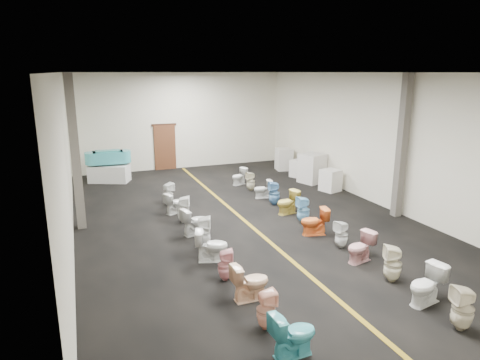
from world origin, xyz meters
The scene contains 39 objects.
floor centered at (0.00, 0.00, 0.00)m, with size 16.00×16.00×0.00m, color black.
ceiling centered at (0.00, 0.00, 4.50)m, with size 16.00×16.00×0.00m, color black.
wall_back centered at (0.00, 8.00, 2.25)m, with size 10.00×10.00×0.00m, color beige.
wall_front centered at (0.00, -8.00, 2.25)m, with size 10.00×10.00×0.00m, color beige.
wall_left centered at (-5.00, 0.00, 2.25)m, with size 16.00×16.00×0.00m, color beige.
wall_right centered at (5.00, 0.00, 2.25)m, with size 16.00×16.00×0.00m, color beige.
aisle_stripe centered at (0.00, 0.00, 0.00)m, with size 0.12×15.60×0.01m, color olive.
back_door centered at (-0.80, 7.94, 1.05)m, with size 1.00×0.10×2.10m, color #562D19.
door_frame centered at (-0.80, 7.95, 2.12)m, with size 1.15×0.08×0.10m, color #331C11.
column_left centered at (-4.75, 1.00, 2.25)m, with size 0.25×0.25×4.50m, color #59544C.
column_right centered at (4.75, -1.50, 2.25)m, with size 0.25×0.25×4.50m, color #59544C.
display_table centered at (-3.50, 6.41, 0.36)m, with size 1.61×0.81×0.72m, color silver.
bathtub centered at (-3.50, 6.41, 1.07)m, with size 1.86×0.68×0.55m.
appliance_crate_a centered at (4.40, 1.80, 0.42)m, with size 0.66×0.66×0.84m, color white.
appliance_crate_b centered at (4.40, 3.22, 0.61)m, with size 0.89×0.89×1.22m, color silver.
appliance_crate_c centered at (4.40, 4.27, 0.37)m, with size 0.66×0.66×0.75m, color silver.
appliance_crate_d centered at (4.40, 5.79, 0.51)m, with size 0.71×0.71×1.02m, color silver.
toilet_left_0 centered at (-1.69, -6.55, 0.40)m, with size 0.44×0.78×0.79m, color #41AAB5.
toilet_left_1 centered at (-1.79, -5.70, 0.37)m, with size 0.34×0.34×0.75m, color #F6B599.
toilet_left_2 centered at (-1.66, -4.65, 0.39)m, with size 0.44×0.77×0.79m, color beige.
toilet_left_3 centered at (-1.86, -3.68, 0.36)m, with size 0.33×0.33×0.73m, color pink.
toilet_left_4 centered at (-1.83, -2.61, 0.40)m, with size 0.45×0.79×0.80m, color white.
toilet_left_5 centered at (-1.78, -1.72, 0.42)m, with size 0.38×0.39×0.84m, color white.
toilet_left_6 centered at (-1.75, -0.75, 0.39)m, with size 0.44×0.77×0.79m, color silver.
toilet_left_7 centered at (-1.80, 0.37, 0.41)m, with size 0.37×0.38×0.83m, color white.
toilet_left_8 centered at (-1.86, 1.33, 0.35)m, with size 0.39×0.68×0.70m, color silver.
toilet_left_9 centered at (-1.87, 2.27, 0.40)m, with size 0.36×0.36×0.79m, color silver.
toilet_right_0 centered at (1.47, -7.00, 0.42)m, with size 0.38×0.39×0.85m, color beige.
toilet_right_1 centered at (1.54, -6.08, 0.41)m, with size 0.45×0.80×0.81m, color white.
toilet_right_2 centered at (1.56, -5.07, 0.42)m, with size 0.38×0.39×0.85m, color beige.
toilet_right_3 centered at (1.52, -3.97, 0.38)m, with size 0.42×0.74×0.75m, color #D79899.
toilet_right_4 centered at (1.58, -3.08, 0.37)m, with size 0.34×0.34×0.75m, color white.
toilet_right_5 centered at (1.41, -2.01, 0.40)m, with size 0.44×0.78×0.79m, color orange.
toilet_right_6 centered at (1.59, -1.05, 0.42)m, with size 0.38×0.39×0.84m, color #7FC3EA.
toilet_right_7 centered at (1.56, -0.07, 0.39)m, with size 0.43×0.76×0.78m, color gold.
toilet_right_8 centered at (1.58, 0.96, 0.42)m, with size 0.38×0.38×0.84m, color #659BCB.
toilet_right_9 centered at (1.55, 1.88, 0.34)m, with size 0.38×0.66×0.67m, color silver.
toilet_right_10 centered at (1.53, 2.98, 0.37)m, with size 0.33×0.34×0.74m, color beige.
toilet_right_11 centered at (1.43, 3.98, 0.34)m, with size 0.38×0.67×0.69m, color white.
Camera 1 is at (-4.70, -11.92, 4.52)m, focal length 32.00 mm.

